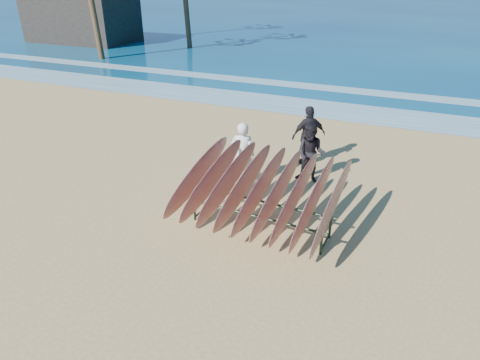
{
  "coord_description": "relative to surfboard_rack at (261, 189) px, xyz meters",
  "views": [
    {
      "loc": [
        3.41,
        -7.03,
        5.16
      ],
      "look_at": [
        0.0,
        0.8,
        0.95
      ],
      "focal_mm": 32.0,
      "sensor_mm": 36.0,
      "label": 1
    }
  ],
  "objects": [
    {
      "name": "ocean",
      "position": [
        -0.61,
        54.49,
        -0.99
      ],
      "size": [
        160.0,
        160.0,
        0.0
      ],
      "primitive_type": "plane",
      "color": "navy",
      "rests_on": "ground"
    },
    {
      "name": "ground",
      "position": [
        -0.61,
        -0.51,
        -1.0
      ],
      "size": [
        120.0,
        120.0,
        0.0
      ],
      "primitive_type": "plane",
      "color": "tan",
      "rests_on": "ground"
    },
    {
      "name": "building",
      "position": [
        -22.74,
        20.07,
        0.81
      ],
      "size": [
        8.12,
        4.51,
        3.61
      ],
      "primitive_type": "cube",
      "color": "#2D2823",
      "rests_on": "ground"
    },
    {
      "name": "person_dark_b",
      "position": [
        -0.01,
        3.87,
        -0.12
      ],
      "size": [
        1.06,
        0.99,
        1.74
      ],
      "primitive_type": "imported",
      "rotation": [
        0.0,
        0.0,
        3.84
      ],
      "color": "black",
      "rests_on": "ground"
    },
    {
      "name": "person_white",
      "position": [
        -1.22,
        1.87,
        -0.13
      ],
      "size": [
        0.69,
        0.52,
        1.72
      ],
      "primitive_type": "imported",
      "rotation": [
        0.0,
        0.0,
        3.32
      ],
      "color": "white",
      "rests_on": "ground"
    },
    {
      "name": "person_dark_a",
      "position": [
        0.36,
        2.75,
        -0.19
      ],
      "size": [
        0.79,
        0.62,
        1.6
      ],
      "primitive_type": "imported",
      "rotation": [
        0.0,
        0.0,
        -0.02
      ],
      "color": "black",
      "rests_on": "ground"
    },
    {
      "name": "surfboard_rack",
      "position": [
        0.0,
        0.0,
        0.0
      ],
      "size": [
        3.32,
        3.13,
        1.69
      ],
      "rotation": [
        0.0,
        0.0,
        -0.05
      ],
      "color": "black",
      "rests_on": "ground"
    },
    {
      "name": "foam_near",
      "position": [
        -0.61,
        9.49,
        -0.99
      ],
      "size": [
        160.0,
        160.0,
        0.0
      ],
      "primitive_type": "plane",
      "color": "white",
      "rests_on": "ground"
    },
    {
      "name": "foam_far",
      "position": [
        -0.61,
        12.99,
        -0.99
      ],
      "size": [
        160.0,
        160.0,
        0.0
      ],
      "primitive_type": "plane",
      "color": "white",
      "rests_on": "ground"
    }
  ]
}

